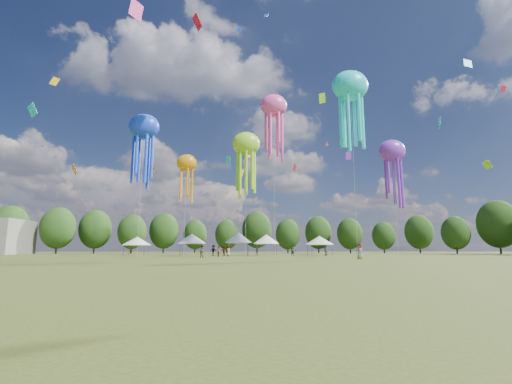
{
  "coord_description": "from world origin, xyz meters",
  "views": [
    {
      "loc": [
        -3.24,
        -14.54,
        1.2
      ],
      "look_at": [
        -1.2,
        15.0,
        6.0
      ],
      "focal_mm": 24.73,
      "sensor_mm": 36.0,
      "label": 1
    }
  ],
  "objects": [
    {
      "name": "small_kites",
      "position": [
        -1.12,
        39.15,
        28.43
      ],
      "size": [
        75.86,
        59.51,
        44.77
      ],
      "color": "#A0EC26",
      "rests_on": "ground"
    },
    {
      "name": "show_kites",
      "position": [
        5.13,
        38.04,
        20.33
      ],
      "size": [
        39.88,
        14.74,
        30.27
      ],
      "color": "#A0EC26",
      "rests_on": "ground"
    },
    {
      "name": "ground",
      "position": [
        0.0,
        0.0,
        0.0
      ],
      "size": [
        300.0,
        300.0,
        0.0
      ],
      "primitive_type": "plane",
      "color": "#384416",
      "rests_on": "ground"
    },
    {
      "name": "spectator_near",
      "position": [
        -7.34,
        35.29,
        0.84
      ],
      "size": [
        1.01,
        0.93,
        1.67
      ],
      "primitive_type": "imported",
      "rotation": [
        0.0,
        0.0,
        2.69
      ],
      "color": "gray",
      "rests_on": "ground"
    },
    {
      "name": "treeline",
      "position": [
        -3.87,
        62.51,
        6.54
      ],
      "size": [
        201.57,
        95.24,
        13.43
      ],
      "color": "#38281C",
      "rests_on": "ground"
    },
    {
      "name": "festival_tents",
      "position": [
        -3.08,
        54.07,
        3.03
      ],
      "size": [
        40.9,
        8.35,
        4.3
      ],
      "color": "#47474C",
      "rests_on": "ground"
    },
    {
      "name": "spectators_far",
      "position": [
        2.26,
        45.24,
        0.89
      ],
      "size": [
        21.03,
        24.37,
        1.89
      ],
      "color": "gray",
      "rests_on": "ground"
    }
  ]
}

